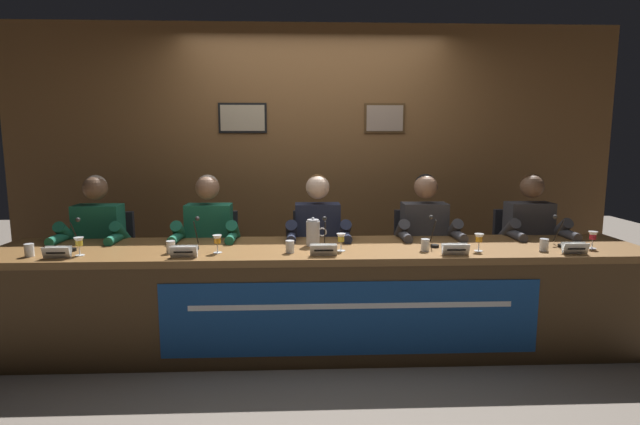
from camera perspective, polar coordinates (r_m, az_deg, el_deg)
ground_plane at (r=3.86m, az=0.00°, el=-14.88°), size 12.00×12.00×0.00m
wall_back_panelled at (r=4.94m, az=-0.70°, el=5.83°), size 5.87×0.14×2.60m
conference_table at (r=3.57m, az=0.17°, el=-7.85°), size 4.67×0.79×0.75m
chair_far_left at (r=4.55m, az=-23.04°, el=-5.98°), size 0.44×0.44×0.92m
panelist_far_left at (r=4.31m, az=-24.19°, el=-3.04°), size 0.51×0.48×1.24m
nameplate_far_left at (r=3.70m, az=-27.75°, el=-4.04°), size 0.18×0.06×0.08m
juice_glass_far_left at (r=3.71m, az=-25.73°, el=-3.14°), size 0.06×0.06×0.12m
water_cup_far_left at (r=3.85m, az=-30.17°, el=-3.79°), size 0.06×0.06×0.08m
microphone_far_left at (r=3.92m, az=-26.20°, el=-2.76°), size 0.06×0.17×0.22m
chair_left at (r=4.32m, az=-12.07°, el=-6.22°), size 0.44×0.44×0.92m
panelist_left at (r=4.06m, az=-12.65°, el=-3.14°), size 0.51×0.48×1.24m
nameplate_left at (r=3.42m, az=-15.23°, el=-4.31°), size 0.17×0.06×0.08m
juice_glass_left at (r=3.49m, az=-11.60°, el=-3.14°), size 0.06×0.06×0.12m
water_cup_left at (r=3.57m, az=-16.61°, el=-3.86°), size 0.06×0.06×0.08m
microphone_left at (r=3.67m, az=-13.97°, el=-2.82°), size 0.06×0.17×0.22m
chair_center at (r=4.26m, az=-0.33°, el=-6.23°), size 0.44×0.44×0.92m
panelist_center at (r=4.00m, az=-0.23°, el=-3.11°), size 0.51×0.48×1.24m
nameplate_center at (r=3.35m, az=0.41°, el=-4.27°), size 0.18×0.06×0.08m
juice_glass_center at (r=3.48m, az=2.41°, el=-3.02°), size 0.06×0.06×0.12m
water_cup_center at (r=3.44m, az=-3.44°, el=-3.98°), size 0.06×0.06×0.08m
microphone_center at (r=3.57m, az=0.58°, el=-2.90°), size 0.06×0.17×0.22m
chair_right at (r=4.38m, az=11.23°, el=-5.99°), size 0.44×0.44×0.92m
panelist_right at (r=4.13m, az=11.99°, el=-2.94°), size 0.51×0.48×1.24m
nameplate_right at (r=3.48m, az=15.16°, el=-4.06°), size 0.18×0.06×0.08m
juice_glass_right at (r=3.64m, az=17.64°, el=-2.90°), size 0.06×0.06×0.12m
water_cup_right at (r=3.56m, az=11.88°, el=-3.72°), size 0.06×0.06×0.08m
microphone_right at (r=3.72m, az=12.79°, el=-2.63°), size 0.06×0.17×0.22m
chair_far_right at (r=4.66m, az=21.77°, el=-5.56°), size 0.44×0.44×0.92m
panelist_far_right at (r=4.43m, az=23.02°, el=-2.67°), size 0.51×0.48×1.24m
nameplate_far_right at (r=3.81m, az=27.02°, el=-3.64°), size 0.17×0.06×0.08m
juice_glass_far_right at (r=4.04m, az=28.61°, el=-2.44°), size 0.06×0.06×0.12m
water_cup_far_right at (r=3.82m, az=24.13°, el=-3.44°), size 0.06×0.06×0.08m
microphone_far_right at (r=4.04m, az=25.61°, el=-2.40°), size 0.06×0.17×0.22m
water_pitcher_central at (r=3.65m, az=-0.78°, el=-2.31°), size 0.15×0.10×0.21m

